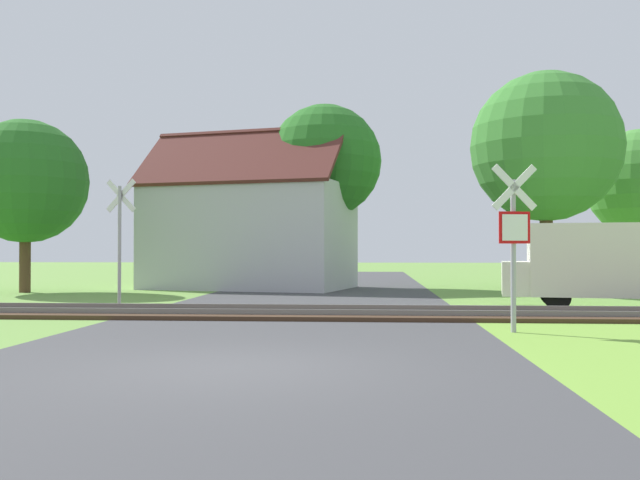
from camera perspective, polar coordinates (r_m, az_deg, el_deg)
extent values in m
plane|color=#6B9942|center=(9.52, -6.86, -10.16)|extent=(160.00, 160.00, 0.00)
cube|color=#424244|center=(11.47, -4.91, -8.55)|extent=(7.97, 80.00, 0.01)
cube|color=#422D1E|center=(16.80, -1.96, -5.93)|extent=(60.00, 2.60, 0.10)
cube|color=slate|center=(17.50, -1.71, -5.37)|extent=(60.00, 0.08, 0.12)
cube|color=slate|center=(16.08, -2.24, -5.77)|extent=(60.00, 0.08, 0.12)
cylinder|color=#9E9EA5|center=(13.86, 15.20, -1.24)|extent=(0.10, 0.10, 2.87)
cube|color=red|center=(13.81, 15.29, 0.97)|extent=(0.60, 0.14, 0.60)
cube|color=white|center=(13.78, 15.33, 0.97)|extent=(0.49, 0.10, 0.49)
cube|color=white|center=(13.85, 15.28, 4.09)|extent=(0.87, 0.19, 0.88)
cube|color=white|center=(13.85, 15.28, 4.09)|extent=(0.87, 0.19, 0.88)
cylinder|color=#9E9EA5|center=(19.32, -15.75, -0.59)|extent=(0.09, 0.09, 3.23)
cube|color=white|center=(19.43, -15.63, 3.44)|extent=(0.86, 0.23, 0.88)
cube|color=white|center=(19.43, -15.63, 3.44)|extent=(0.86, 0.23, 0.88)
cube|color=#B7B7BC|center=(29.09, -5.60, 0.25)|extent=(8.68, 6.51, 4.18)
cube|color=#562823|center=(28.21, -6.56, 6.72)|extent=(8.59, 4.56, 2.47)
cube|color=#562823|center=(30.44, -4.69, 6.16)|extent=(8.59, 4.56, 2.47)
cube|color=brown|center=(28.58, -1.61, 6.86)|extent=(0.60, 0.60, 1.10)
cylinder|color=#513823|center=(29.32, 0.39, -0.44)|extent=(0.43, 0.43, 3.48)
sphere|color=#286B23|center=(29.55, 0.39, 6.34)|extent=(4.66, 4.66, 4.66)
cylinder|color=#513823|center=(28.20, -22.53, -1.49)|extent=(0.40, 0.40, 2.38)
sphere|color=#286B23|center=(28.31, -22.50, 4.37)|extent=(4.53, 4.53, 4.53)
cylinder|color=#513823|center=(27.10, 17.65, -0.59)|extent=(0.46, 0.46, 3.27)
sphere|color=#3D8433|center=(27.36, 17.62, 7.13)|extent=(5.45, 5.45, 5.45)
cube|color=silver|center=(20.21, 22.30, -1.49)|extent=(4.46, 2.57, 1.90)
cube|color=silver|center=(20.00, 15.35, -2.96)|extent=(0.99, 1.90, 0.90)
cube|color=#19232D|center=(20.00, 16.40, -0.57)|extent=(0.31, 1.60, 0.85)
cube|color=navy|center=(21.16, 21.92, -2.36)|extent=(3.73, 0.63, 0.16)
cylinder|color=black|center=(20.86, 18.10, -4.10)|extent=(0.70, 0.29, 0.68)
cylinder|color=black|center=(19.30, 18.46, -4.36)|extent=(0.70, 0.29, 0.68)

